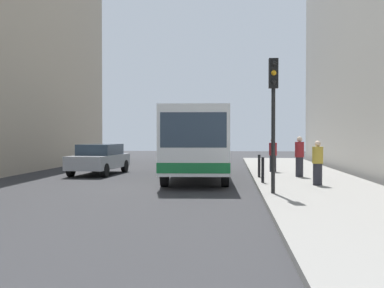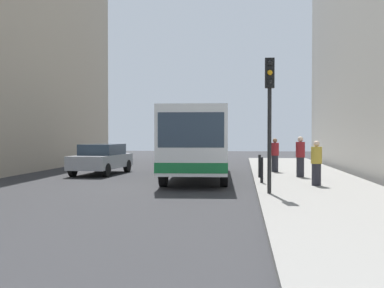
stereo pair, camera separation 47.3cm
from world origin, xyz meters
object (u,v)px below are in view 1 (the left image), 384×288
Objects in this scene: bus at (197,139)px; pedestrian_far_sidewalk at (273,155)px; traffic_light at (273,100)px; pedestrian_mid_sidewalk at (299,157)px; pedestrian_near_signal at (318,163)px; bollard_mid at (259,166)px; bollard_near at (263,170)px; car_beside_bus at (100,158)px.

pedestrian_far_sidewalk is at bearing -158.52° from bus.
traffic_light reaches higher than pedestrian_mid_sidewalk.
pedestrian_far_sidewalk is (3.56, 1.59, -0.77)m from bus.
pedestrian_far_sidewalk is (-1.03, 6.16, 0.02)m from pedestrian_near_signal.
pedestrian_near_signal reaches higher than bollard_mid.
pedestrian_near_signal is at bearing 54.55° from traffic_light.
traffic_light reaches higher than bollard_near.
car_beside_bus is 4.77× the size of bollard_near.
pedestrian_far_sidewalk is at bearing 85.12° from traffic_light.
bus reaches higher than pedestrian_far_sidewalk.
car_beside_bus reaches higher than bollard_near.
pedestrian_near_signal is 6.25m from pedestrian_far_sidewalk.
traffic_light is 4.32× the size of bollard_mid.
bollard_near is (2.72, -3.80, -1.10)m from bus.
pedestrian_near_signal is (1.87, -3.07, 0.31)m from bollard_mid.
bus is 11.71× the size of bollard_mid.
traffic_light is 4.04m from bollard_near.
car_beside_bus is at bearing 147.08° from bollard_near.
pedestrian_mid_sidewalk is at bearing -68.31° from pedestrian_near_signal.
pedestrian_far_sidewalk is at bearing -61.43° from pedestrian_near_signal.
bus is 2.71× the size of traffic_light.
traffic_light is at bearing 156.03° from pedestrian_mid_sidewalk.
car_beside_bus is 9.05m from bollard_near.
car_beside_bus is 11.04m from pedestrian_near_signal.
pedestrian_mid_sidewalk reaches higher than car_beside_bus.
pedestrian_mid_sidewalk is (-0.16, 3.40, 0.08)m from pedestrian_near_signal.
pedestrian_far_sidewalk reaches higher than bollard_near.
traffic_light is at bearing 73.61° from pedestrian_near_signal.
bollard_mid is 0.55× the size of pedestrian_mid_sidewalk.
pedestrian_mid_sidewalk is (4.43, -1.17, -0.72)m from bus.
pedestrian_far_sidewalk is (0.84, 5.39, 0.33)m from bollard_near.
pedestrian_near_signal is (1.77, 2.49, -2.07)m from traffic_light.
pedestrian_mid_sidewalk is 1.06× the size of pedestrian_far_sidewalk.
bollard_near is (7.59, -4.92, -0.16)m from car_beside_bus.
car_beside_bus reaches higher than bollard_mid.
bus reaches higher than bollard_near.
bus reaches higher than bollard_mid.
bus reaches higher than pedestrian_near_signal.
pedestrian_near_signal is at bearing -58.66° from bollard_mid.
pedestrian_near_signal reaches higher than car_beside_bus.
traffic_light is (7.69, -8.18, 2.22)m from car_beside_bus.
car_beside_bus is 8.45m from pedestrian_far_sidewalk.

